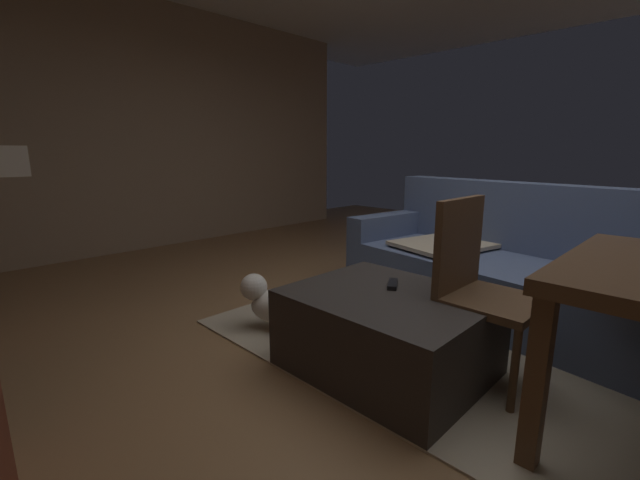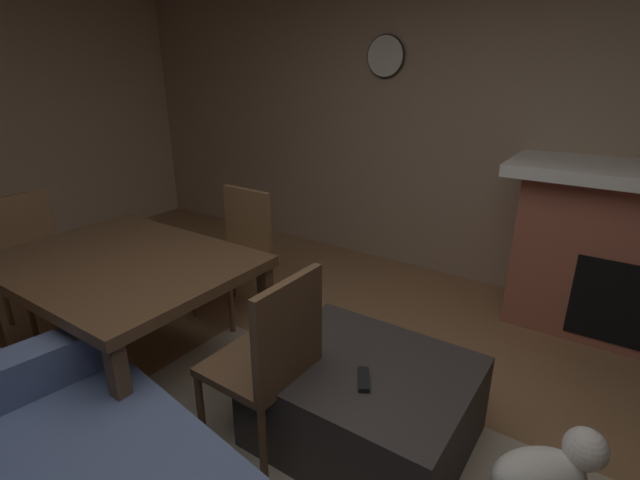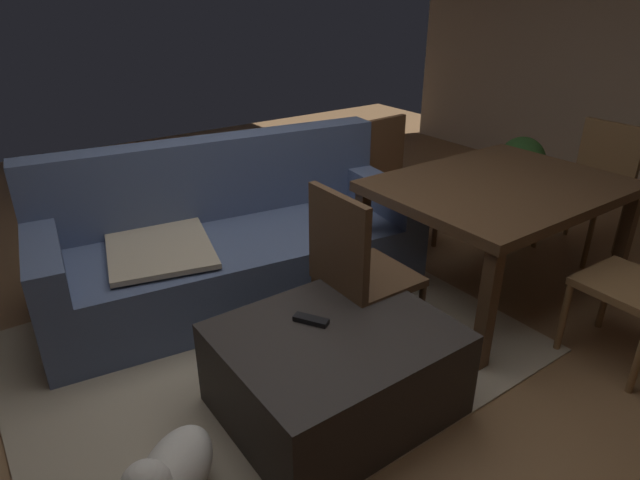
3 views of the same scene
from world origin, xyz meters
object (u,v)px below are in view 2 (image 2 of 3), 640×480
object	(u,v)px
tv_remote	(364,379)
wall_clock	(386,56)
small_dog	(547,471)
dining_chair_south	(238,245)
dining_table	(122,271)
dining_chair_east	(32,253)
ottoman_coffee_table	(364,403)
dining_chair_west	(272,355)

from	to	relation	value
tv_remote	wall_clock	xyz separation A→B (m)	(1.11, -2.26, 1.40)
small_dog	dining_chair_south	bearing A→B (deg)	-13.96
tv_remote	dining_table	xyz separation A→B (m)	(1.49, 0.17, 0.22)
tv_remote	small_dog	world-z (taller)	tv_remote
dining_chair_south	small_dog	world-z (taller)	dining_chair_south
tv_remote	dining_chair_south	bearing A→B (deg)	-57.82
tv_remote	dining_table	world-z (taller)	dining_table
dining_chair_east	tv_remote	bearing A→B (deg)	-176.29
dining_chair_south	dining_chair_east	size ratio (longest dim) A/B	1.00
ottoman_coffee_table	dining_chair_south	world-z (taller)	dining_chair_south
small_dog	wall_clock	world-z (taller)	wall_clock
wall_clock	dining_table	bearing A→B (deg)	81.00
dining_chair_east	small_dog	world-z (taller)	dining_chair_east
ottoman_coffee_table	dining_table	bearing A→B (deg)	11.16
dining_table	wall_clock	xyz separation A→B (m)	(-0.39, -2.43, 1.18)
tv_remote	dining_table	size ratio (longest dim) A/B	0.11
dining_table	small_dog	world-z (taller)	dining_table
ottoman_coffee_table	dining_chair_south	xyz separation A→B (m)	(1.44, -0.65, 0.31)
dining_chair_south	dining_chair_west	distance (m)	1.45
dining_table	wall_clock	size ratio (longest dim) A/B	4.04
dining_table	dining_chair_south	world-z (taller)	dining_chair_south
tv_remote	dining_chair_west	bearing A→B (deg)	-6.75
dining_chair_west	ottoman_coffee_table	bearing A→B (deg)	-139.65
dining_chair_east	small_dog	distance (m)	3.40
dining_chair_west	dining_chair_east	xyz separation A→B (m)	(2.21, -0.00, 0.00)
tv_remote	ottoman_coffee_table	bearing A→B (deg)	-96.14
ottoman_coffee_table	dining_table	world-z (taller)	dining_table
dining_chair_south	wall_clock	xyz separation A→B (m)	(-0.38, -1.50, 1.32)
ottoman_coffee_table	dining_table	distance (m)	1.54
tv_remote	small_dog	bearing A→B (deg)	164.13
ottoman_coffee_table	dining_chair_west	world-z (taller)	dining_chair_west
dining_table	dining_chair_south	xyz separation A→B (m)	(-0.00, -0.94, -0.14)
tv_remote	dining_chair_south	xyz separation A→B (m)	(1.49, -0.76, 0.08)
ottoman_coffee_table	small_dog	bearing A→B (deg)	-173.75
tv_remote	dining_chair_south	world-z (taller)	dining_chair_south
dining_chair_east	dining_chair_south	bearing A→B (deg)	-139.95
tv_remote	dining_table	distance (m)	1.52
wall_clock	small_dog	bearing A→B (deg)	132.34
dining_table	dining_chair_south	bearing A→B (deg)	-90.17
small_dog	dining_chair_east	bearing A→B (deg)	6.30
ottoman_coffee_table	wall_clock	world-z (taller)	wall_clock
dining_table	dining_chair_south	size ratio (longest dim) A/B	1.54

